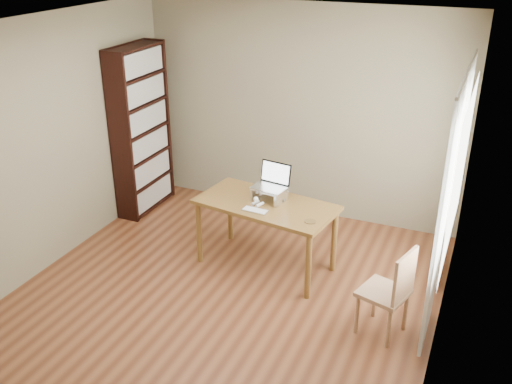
% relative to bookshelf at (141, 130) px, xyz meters
% --- Properties ---
extents(room, '(4.04, 4.54, 2.64)m').
position_rel_bookshelf_xyz_m(room, '(1.86, -1.54, 0.25)').
color(room, '#552A16').
rests_on(room, ground).
extents(bookshelf, '(0.30, 0.90, 2.10)m').
position_rel_bookshelf_xyz_m(bookshelf, '(0.00, 0.00, 0.00)').
color(bookshelf, black).
rests_on(bookshelf, ground).
extents(curtains, '(0.03, 1.90, 2.25)m').
position_rel_bookshelf_xyz_m(curtains, '(3.75, -0.75, 0.12)').
color(curtains, white).
rests_on(curtains, ground).
extents(desk, '(1.52, 0.92, 0.75)m').
position_rel_bookshelf_xyz_m(desk, '(1.99, -0.75, -0.39)').
color(desk, brown).
rests_on(desk, ground).
extents(laptop_stand, '(0.32, 0.25, 0.13)m').
position_rel_bookshelf_xyz_m(laptop_stand, '(1.99, -0.67, -0.22)').
color(laptop_stand, silver).
rests_on(laptop_stand, desk).
extents(laptop, '(0.38, 0.33, 0.24)m').
position_rel_bookshelf_xyz_m(laptop, '(1.99, -0.61, -0.11)').
color(laptop, silver).
rests_on(laptop, laptop_stand).
extents(keyboard, '(0.27, 0.13, 0.02)m').
position_rel_bookshelf_xyz_m(keyboard, '(1.96, -0.97, -0.29)').
color(keyboard, silver).
rests_on(keyboard, desk).
extents(coaster, '(0.11, 0.11, 0.01)m').
position_rel_bookshelf_xyz_m(coaster, '(2.54, -0.96, -0.30)').
color(coaster, brown).
rests_on(coaster, desk).
extents(cat, '(0.26, 0.49, 0.17)m').
position_rel_bookshelf_xyz_m(cat, '(1.98, -0.64, -0.23)').
color(cat, '#403732').
rests_on(cat, desk).
extents(chair, '(0.48, 0.48, 0.88)m').
position_rel_bookshelf_xyz_m(chair, '(3.44, -1.37, -0.58)').
color(chair, tan).
rests_on(chair, ground).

